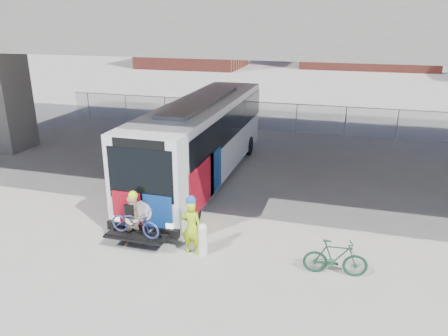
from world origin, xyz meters
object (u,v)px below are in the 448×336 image
at_px(cyclist_hivis, 192,226).
at_px(cyclist_tan, 135,220).
at_px(bike_parked, 335,258).
at_px(bus, 202,134).
at_px(bollard, 203,238).

xyz_separation_m(cyclist_hivis, cyclist_tan, (-1.95, -0.00, -0.05)).
relative_size(cyclist_tan, bike_parked, 1.04).
xyz_separation_m(bus, bike_parked, (6.17, -6.32, -1.56)).
xyz_separation_m(cyclist_hivis, bike_parked, (4.37, -0.00, -0.40)).
bearing_deg(cyclist_hivis, bike_parked, -176.58).
bearing_deg(bike_parked, bollard, 85.14).
height_order(cyclist_tan, bike_parked, cyclist_tan).
bearing_deg(cyclist_tan, cyclist_hivis, -39.78).
distance_m(bus, cyclist_tan, 6.44).
distance_m(bus, bike_parked, 8.97).
xyz_separation_m(bollard, cyclist_hivis, (-0.35, 0.00, 0.37)).
relative_size(bus, bike_parked, 7.11).
height_order(bus, cyclist_tan, bus).
xyz_separation_m(bollard, cyclist_tan, (-2.30, -0.00, 0.32)).
distance_m(bollard, cyclist_hivis, 0.51).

